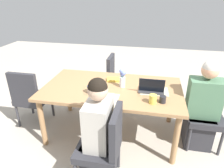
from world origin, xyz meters
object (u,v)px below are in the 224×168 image
at_px(coffee_mug_near_right, 163,99).
at_px(laptop_head_right_left_near, 151,89).
at_px(chair_near_left_mid, 105,143).
at_px(coffee_mug_near_left, 91,89).
at_px(chair_head_left_left_far, 30,96).
at_px(dining_table, 112,92).
at_px(chair_head_right_left_near, 205,109).
at_px(book_red_cover, 114,79).
at_px(person_head_right_left_near, 202,110).
at_px(chair_far_right_near, 117,78).
at_px(flower_vase, 122,77).
at_px(person_near_left_mid, 99,137).
at_px(coffee_mug_centre_left, 153,99).

bearing_deg(coffee_mug_near_right, laptop_head_right_left_near, 118.10).
xyz_separation_m(chair_near_left_mid, coffee_mug_near_left, (-0.32, 0.61, 0.29)).
bearing_deg(chair_head_left_left_far, dining_table, 1.71).
distance_m(chair_head_right_left_near, book_red_cover, 1.29).
height_order(person_head_right_left_near, laptop_head_right_left_near, person_head_right_left_near).
distance_m(chair_head_left_left_far, book_red_cover, 1.27).
bearing_deg(chair_far_right_near, chair_near_left_mid, -84.08).
height_order(chair_far_right_near, coffee_mug_near_left, chair_far_right_near).
relative_size(laptop_head_right_left_near, coffee_mug_near_left, 3.25).
distance_m(chair_near_left_mid, flower_vase, 0.95).
distance_m(person_head_right_left_near, coffee_mug_near_left, 1.45).
bearing_deg(laptop_head_right_left_near, person_head_right_left_near, 2.21).
xyz_separation_m(person_near_left_mid, chair_head_left_left_far, (-1.26, 0.73, -0.03)).
bearing_deg(dining_table, chair_far_right_near, 95.47).
height_order(chair_far_right_near, coffee_mug_centre_left, chair_far_right_near).
distance_m(person_head_right_left_near, person_near_left_mid, 1.39).
distance_m(laptop_head_right_left_near, coffee_mug_near_left, 0.77).
xyz_separation_m(dining_table, chair_far_right_near, (-0.08, 0.86, -0.16)).
relative_size(chair_near_left_mid, coffee_mug_near_left, 9.14).
relative_size(chair_far_right_near, coffee_mug_near_left, 9.14).
xyz_separation_m(person_head_right_left_near, chair_far_right_near, (-1.26, 0.86, -0.03)).
distance_m(chair_near_left_mid, coffee_mug_near_left, 0.75).
height_order(coffee_mug_centre_left, book_red_cover, coffee_mug_centre_left).
height_order(chair_near_left_mid, chair_far_right_near, same).
xyz_separation_m(person_head_right_left_near, book_red_cover, (-1.19, 0.23, 0.23)).
bearing_deg(coffee_mug_near_left, chair_head_left_left_far, 170.17).
bearing_deg(person_near_left_mid, coffee_mug_near_left, 114.30).
bearing_deg(chair_far_right_near, person_near_left_mid, -86.47).
relative_size(chair_near_left_mid, coffee_mug_centre_left, 8.48).
bearing_deg(chair_near_left_mid, chair_head_left_left_far, 149.43).
relative_size(chair_head_right_left_near, coffee_mug_centre_left, 8.48).
height_order(chair_head_right_left_near, person_near_left_mid, person_near_left_mid).
relative_size(person_near_left_mid, coffee_mug_near_right, 14.37).
distance_m(chair_head_right_left_near, chair_head_left_left_far, 2.48).
relative_size(chair_near_left_mid, chair_head_left_left_far, 1.00).
bearing_deg(book_red_cover, flower_vase, -62.94).
relative_size(coffee_mug_near_right, coffee_mug_centre_left, 0.78).
height_order(person_head_right_left_near, book_red_cover, person_head_right_left_near).
distance_m(chair_near_left_mid, coffee_mug_centre_left, 0.74).
distance_m(person_near_left_mid, coffee_mug_centre_left, 0.74).
bearing_deg(dining_table, person_head_right_left_near, 0.05).
relative_size(chair_head_right_left_near, coffee_mug_near_right, 10.82).
bearing_deg(coffee_mug_centre_left, chair_head_left_left_far, 171.15).
relative_size(chair_far_right_near, coffee_mug_centre_left, 8.48).
bearing_deg(laptop_head_right_left_near, chair_near_left_mid, -118.07).
distance_m(chair_head_right_left_near, person_near_left_mid, 1.48).
height_order(flower_vase, coffee_mug_near_left, flower_vase).
bearing_deg(chair_near_left_mid, coffee_mug_near_right, 44.09).
xyz_separation_m(dining_table, chair_head_right_left_near, (1.24, 0.08, -0.16)).
bearing_deg(chair_head_right_left_near, chair_near_left_mid, -141.79).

